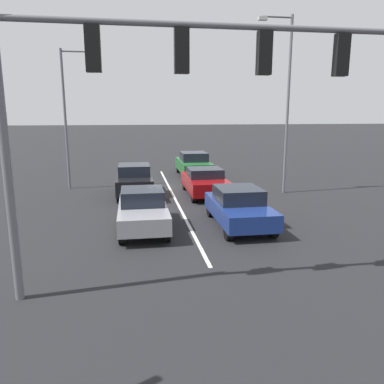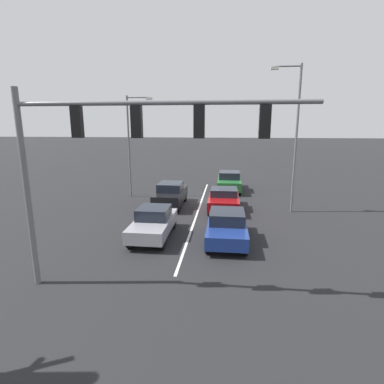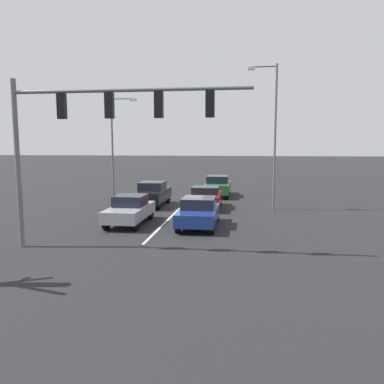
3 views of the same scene
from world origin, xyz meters
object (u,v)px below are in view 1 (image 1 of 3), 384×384
Objects in this scene: car_gray_midlane_front at (143,210)px; car_black_midlane_second at (134,180)px; car_navy_leftlane_front at (239,207)px; car_maroon_leftlane_second at (205,182)px; traffic_signal_gantry at (152,80)px; street_lamp_left_shoulder at (285,96)px; car_darkgreen_leftlane_third at (194,164)px; street_lamp_right_shoulder at (69,110)px.

car_black_midlane_second is at bearing -87.59° from car_gray_midlane_front.
car_navy_leftlane_front is 1.01× the size of car_gray_midlane_front.
car_maroon_leftlane_second is 11.61m from traffic_signal_gantry.
car_gray_midlane_front is at bearing -88.13° from traffic_signal_gantry.
car_navy_leftlane_front is 0.98× the size of car_black_midlane_second.
car_black_midlane_second is at bearing -3.68° from street_lamp_left_shoulder.
car_darkgreen_leftlane_third is at bearing -90.78° from car_navy_leftlane_front.
car_maroon_leftlane_second is 0.55× the size of street_lamp_right_shoulder.
car_maroon_leftlane_second is 0.47× the size of street_lamp_left_shoulder.
car_black_midlane_second is at bearing 143.60° from street_lamp_right_shoulder.
street_lamp_left_shoulder reaches higher than car_darkgreen_leftlane_third.
car_navy_leftlane_front is at bearing 92.26° from car_maroon_leftlane_second.
car_maroon_leftlane_second is at bearing -87.74° from car_navy_leftlane_front.
street_lamp_right_shoulder reaches higher than car_maroon_leftlane_second.
car_navy_leftlane_front is 0.54× the size of street_lamp_right_shoulder.
street_lamp_right_shoulder is at bearing -49.52° from car_navy_leftlane_front.
car_darkgreen_leftlane_third is 0.63× the size of street_lamp_right_shoulder.
car_maroon_leftlane_second is 6.02m from car_darkgreen_leftlane_third.
street_lamp_right_shoulder is (3.43, -2.53, 3.58)m from car_black_midlane_second.
traffic_signal_gantry reaches higher than car_maroon_leftlane_second.
car_maroon_leftlane_second is 0.46× the size of traffic_signal_gantry.
street_lamp_left_shoulder reaches higher than car_maroon_leftlane_second.
car_darkgreen_leftlane_third is (-0.38, -6.00, 0.12)m from car_maroon_leftlane_second.
car_maroon_leftlane_second is (0.22, -5.58, -0.03)m from car_navy_leftlane_front.
car_darkgreen_leftlane_third is 0.53× the size of street_lamp_left_shoulder.
car_black_midlane_second is at bearing -87.83° from traffic_signal_gantry.
traffic_signal_gantry is 1.03× the size of street_lamp_left_shoulder.
car_black_midlane_second is 11.52m from traffic_signal_gantry.
street_lamp_left_shoulder is at bearing -125.50° from car_navy_leftlane_front.
street_lamp_right_shoulder is at bearing -73.89° from traffic_signal_gantry.
traffic_signal_gantry is at bearing 77.51° from car_darkgreen_leftlane_third.
car_navy_leftlane_front reaches higher than car_maroon_leftlane_second.
traffic_signal_gantry is (3.24, 10.32, 4.22)m from car_maroon_leftlane_second.
car_black_midlane_second is 8.91m from street_lamp_left_shoulder.
car_black_midlane_second is 5.57m from street_lamp_right_shoulder.
car_black_midlane_second is 0.55× the size of street_lamp_right_shoulder.
traffic_signal_gantry is 12.65m from street_lamp_left_shoulder.
car_maroon_leftlane_second is at bearing 173.11° from car_black_midlane_second.
car_black_midlane_second is 0.88× the size of car_darkgreen_leftlane_third.
car_navy_leftlane_front is 8.06m from street_lamp_left_shoulder.
car_black_midlane_second is at bearing -6.89° from car_maroon_leftlane_second.
traffic_signal_gantry reaches higher than car_gray_midlane_front.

